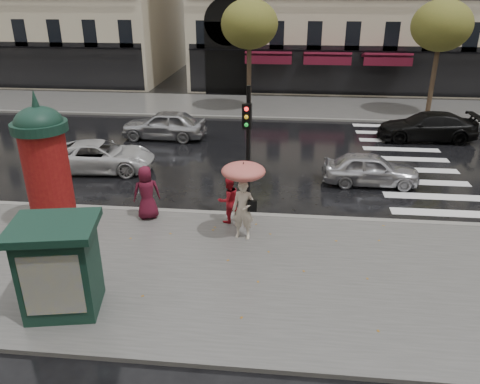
# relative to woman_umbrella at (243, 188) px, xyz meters

# --- Properties ---
(ground) EXTENTS (160.00, 160.00, 0.00)m
(ground) POSITION_rel_woman_umbrella_xyz_m (0.75, -1.39, -1.76)
(ground) COLOR black
(ground) RESTS_ON ground
(near_sidewalk) EXTENTS (90.00, 7.00, 0.12)m
(near_sidewalk) POSITION_rel_woman_umbrella_xyz_m (0.75, -1.89, -1.70)
(near_sidewalk) COLOR #474744
(near_sidewalk) RESTS_ON ground
(far_sidewalk) EXTENTS (90.00, 6.00, 0.12)m
(far_sidewalk) POSITION_rel_woman_umbrella_xyz_m (0.75, 17.61, -1.70)
(far_sidewalk) COLOR #474744
(far_sidewalk) RESTS_ON ground
(near_kerb) EXTENTS (90.00, 0.25, 0.14)m
(near_kerb) POSITION_rel_woman_umbrella_xyz_m (0.75, 1.61, -1.69)
(near_kerb) COLOR slate
(near_kerb) RESTS_ON ground
(far_kerb) EXTENTS (90.00, 0.25, 0.14)m
(far_kerb) POSITION_rel_woman_umbrella_xyz_m (0.75, 14.61, -1.69)
(far_kerb) COLOR slate
(far_kerb) RESTS_ON ground
(zebra_crossing) EXTENTS (3.60, 11.75, 0.01)m
(zebra_crossing) POSITION_rel_woman_umbrella_xyz_m (6.75, 8.21, -1.75)
(zebra_crossing) COLOR silver
(zebra_crossing) RESTS_ON ground
(tree_far_left) EXTENTS (3.40, 3.40, 6.64)m
(tree_far_left) POSITION_rel_woman_umbrella_xyz_m (-1.25, 16.61, 3.41)
(tree_far_left) COLOR #38281C
(tree_far_left) RESTS_ON ground
(tree_far_right) EXTENTS (3.40, 3.40, 6.64)m
(tree_far_right) POSITION_rel_woman_umbrella_xyz_m (9.75, 16.61, 3.41)
(tree_far_right) COLOR #38281C
(tree_far_right) RESTS_ON ground
(woman_umbrella) EXTENTS (1.29, 1.29, 2.49)m
(woman_umbrella) POSITION_rel_woman_umbrella_xyz_m (0.00, 0.00, 0.00)
(woman_umbrella) COLOR beige
(woman_umbrella) RESTS_ON near_sidewalk
(woman_red) EXTENTS (0.95, 0.91, 1.55)m
(woman_red) POSITION_rel_woman_umbrella_xyz_m (-0.57, 1.01, -0.86)
(woman_red) COLOR red
(woman_red) RESTS_ON near_sidewalk
(man_burgundy) EXTENTS (1.04, 0.88, 1.81)m
(man_burgundy) POSITION_rel_woman_umbrella_xyz_m (-3.28, 1.01, -0.73)
(man_burgundy) COLOR #4E0F20
(man_burgundy) RESTS_ON near_sidewalk
(morris_column) EXTENTS (1.63, 1.63, 4.39)m
(morris_column) POSITION_rel_woman_umbrella_xyz_m (-6.09, 0.16, 0.47)
(morris_column) COLOR black
(morris_column) RESTS_ON near_sidewalk
(traffic_light) EXTENTS (0.29, 0.42, 4.38)m
(traffic_light) POSITION_rel_woman_umbrella_xyz_m (0.01, 1.33, 1.02)
(traffic_light) COLOR black
(traffic_light) RESTS_ON near_sidewalk
(newsstand) EXTENTS (2.16, 1.92, 2.28)m
(newsstand) POSITION_rel_woman_umbrella_xyz_m (-3.88, -3.91, -0.46)
(newsstand) COLOR black
(newsstand) RESTS_ON near_sidewalk
(car_silver) EXTENTS (3.74, 1.52, 1.27)m
(car_silver) POSITION_rel_woman_umbrella_xyz_m (4.55, 5.05, -1.12)
(car_silver) COLOR #B1B1B6
(car_silver) RESTS_ON ground
(car_white) EXTENTS (4.73, 2.50, 1.27)m
(car_white) POSITION_rel_woman_umbrella_xyz_m (-6.62, 5.42, -1.13)
(car_white) COLOR #BCBCBC
(car_white) RESTS_ON ground
(car_black) EXTENTS (4.92, 2.12, 1.41)m
(car_black) POSITION_rel_woman_umbrella_xyz_m (8.29, 11.35, -1.05)
(car_black) COLOR black
(car_black) RESTS_ON ground
(car_far_silver) EXTENTS (4.34, 1.84, 1.46)m
(car_far_silver) POSITION_rel_woman_umbrella_xyz_m (-5.08, 10.21, -1.03)
(car_far_silver) COLOR #9FA0A3
(car_far_silver) RESTS_ON ground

